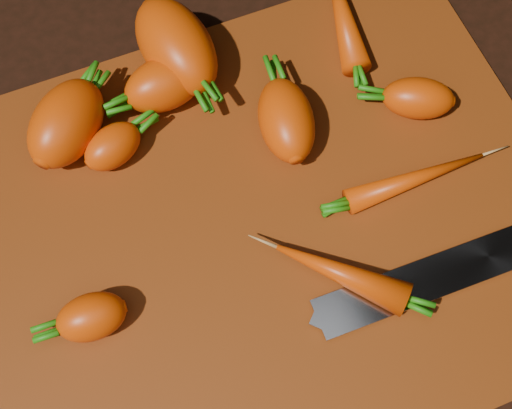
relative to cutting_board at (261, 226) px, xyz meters
name	(u,v)px	position (x,y,z in m)	size (l,w,h in m)	color
ground	(260,231)	(0.00, 0.00, -0.01)	(2.00, 2.00, 0.01)	black
cutting_board	(261,226)	(0.00, 0.00, 0.00)	(0.50, 0.40, 0.01)	#6F2C09
carrot_0	(66,123)	(-0.12, 0.13, 0.03)	(0.08, 0.05, 0.05)	#EF4200
carrot_1	(91,317)	(-0.15, -0.03, 0.02)	(0.05, 0.04, 0.04)	#EF4200
carrot_2	(176,46)	(-0.01, 0.17, 0.04)	(0.10, 0.06, 0.06)	#EF4200
carrot_3	(286,120)	(0.05, 0.07, 0.03)	(0.08, 0.05, 0.05)	#EF4200
carrot_4	(165,83)	(-0.03, 0.14, 0.03)	(0.07, 0.05, 0.05)	#EF4200
carrot_5	(113,146)	(-0.09, 0.10, 0.02)	(0.05, 0.03, 0.03)	#EF4200
carrot_6	(418,98)	(0.17, 0.05, 0.02)	(0.06, 0.04, 0.04)	#EF4200
carrot_7	(342,11)	(0.15, 0.16, 0.02)	(0.13, 0.03, 0.03)	#EF4200
carrot_8	(416,178)	(0.13, -0.01, 0.02)	(0.12, 0.02, 0.02)	#EF4200
carrot_9	(341,273)	(0.04, -0.07, 0.02)	(0.11, 0.03, 0.03)	#EF4200
knife	(448,272)	(0.12, -0.10, 0.01)	(0.30, 0.04, 0.02)	gray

